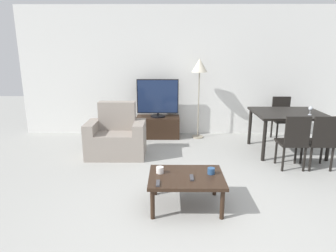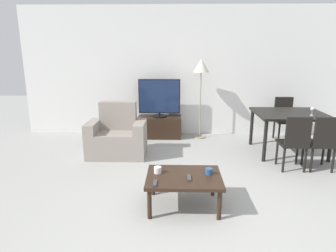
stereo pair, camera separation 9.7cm
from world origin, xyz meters
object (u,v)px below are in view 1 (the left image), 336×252
at_px(dining_chair_near, 294,140).
at_px(tv, 158,98).
at_px(dining_table, 288,117).
at_px(remote_secondary, 158,183).
at_px(tv_stand, 158,127).
at_px(wine_glass_left, 310,109).
at_px(dining_chair_near_right, 321,140).
at_px(floor_lamp, 199,70).
at_px(remote_primary, 192,178).
at_px(dining_chair_far, 282,116).
at_px(cup_white_near, 160,170).
at_px(coffee_table, 186,179).
at_px(cup_colored_far, 211,171).
at_px(armchair, 116,138).

bearing_deg(dining_chair_near, tv, 140.69).
xyz_separation_m(dining_table, remote_secondary, (-2.24, -2.19, -0.26)).
distance_m(tv_stand, wine_glass_left, 2.95).
bearing_deg(dining_chair_near_right, remote_secondary, -150.88).
xyz_separation_m(tv_stand, floor_lamp, (0.85, -0.05, 1.20)).
bearing_deg(remote_primary, wine_glass_left, 40.40).
distance_m(dining_chair_near, floor_lamp, 2.35).
relative_size(dining_chair_far, cup_white_near, 9.72).
relative_size(dining_table, dining_chair_near, 1.37).
bearing_deg(remote_primary, dining_table, 47.67).
relative_size(floor_lamp, cup_white_near, 18.34).
bearing_deg(dining_table, wine_glass_left, -38.20).
distance_m(tv, coffee_table, 2.97).
relative_size(remote_primary, cup_colored_far, 1.73).
bearing_deg(wine_glass_left, dining_chair_near_right, -96.65).
height_order(tv_stand, dining_chair_near_right, dining_chair_near_right).
relative_size(tv, wine_glass_left, 5.90).
bearing_deg(dining_chair_far, floor_lamp, 177.66).
relative_size(armchair, dining_table, 0.84).
height_order(dining_chair_far, floor_lamp, floor_lamp).
height_order(coffee_table, cup_white_near, cup_white_near).
xyz_separation_m(cup_white_near, wine_glass_left, (2.51, 1.66, 0.41)).
height_order(floor_lamp, remote_primary, floor_lamp).
distance_m(dining_table, cup_colored_far, 2.51).
distance_m(dining_chair_far, remote_secondary, 3.88).
bearing_deg(dining_table, coffee_table, -134.31).
bearing_deg(armchair, dining_chair_near_right, -10.46).
xyz_separation_m(tv_stand, remote_secondary, (0.12, -3.13, 0.18)).
xyz_separation_m(coffee_table, dining_chair_near_right, (2.12, 1.14, 0.14)).
height_order(tv, dining_chair_near, tv).
distance_m(tv_stand, floor_lamp, 1.47).
distance_m(tv_stand, cup_white_near, 2.84).
height_order(coffee_table, cup_colored_far, cup_colored_far).
height_order(coffee_table, dining_chair_near, dining_chair_near).
distance_m(remote_primary, cup_white_near, 0.40).
bearing_deg(floor_lamp, tv_stand, 176.78).
bearing_deg(cup_colored_far, dining_chair_far, 56.21).
bearing_deg(dining_chair_near_right, remote_primary, -149.54).
xyz_separation_m(coffee_table, dining_chair_far, (2.12, 2.78, 0.14)).
distance_m(dining_chair_far, dining_chair_near_right, 1.65).
height_order(armchair, dining_chair_near, armchair).
distance_m(armchair, cup_colored_far, 2.21).
distance_m(tv, remote_primary, 3.05).
xyz_separation_m(tv_stand, cup_colored_far, (0.74, -2.85, 0.21)).
height_order(dining_chair_far, remote_primary, dining_chair_far).
height_order(dining_chair_far, cup_white_near, dining_chair_far).
bearing_deg(tv_stand, floor_lamp, -3.22).
bearing_deg(floor_lamp, cup_colored_far, -92.11).
bearing_deg(dining_chair_far, dining_chair_near, -104.26).
bearing_deg(cup_white_near, dining_chair_near_right, 23.54).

